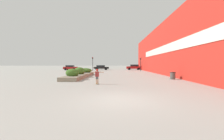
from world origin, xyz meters
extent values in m
plane|color=#A3A099|center=(0.00, 0.00, 0.00)|extent=(300.00, 300.00, 0.00)
cube|color=red|center=(7.77, 20.31, 4.35)|extent=(0.60, 47.52, 8.70)
cube|color=silver|center=(7.43, 13.67, 4.13)|extent=(0.06, 34.24, 1.20)
cube|color=gray|center=(-5.10, 13.21, 0.21)|extent=(1.98, 11.62, 0.42)
ellipsoid|color=#3D6623|center=(-5.17, 9.62, 0.78)|extent=(1.53, 1.27, 0.96)
ellipsoid|color=#3D6623|center=(-5.17, 12.96, 0.82)|extent=(1.48, 1.69, 1.06)
ellipsoid|color=#3D6623|center=(-5.16, 17.05, 0.72)|extent=(2.04, 1.92, 0.80)
cube|color=olive|center=(-1.84, 5.78, 0.08)|extent=(0.19, 0.58, 0.01)
cylinder|color=beige|center=(-1.92, 5.98, 0.03)|extent=(0.05, 0.06, 0.05)
cylinder|color=beige|center=(-1.77, 5.99, 0.03)|extent=(0.05, 0.06, 0.05)
cylinder|color=beige|center=(-1.90, 5.58, 0.03)|extent=(0.05, 0.06, 0.05)
cylinder|color=beige|center=(-1.76, 5.58, 0.03)|extent=(0.05, 0.06, 0.05)
cylinder|color=tan|center=(-1.90, 5.78, 0.38)|extent=(0.11, 0.11, 0.58)
cylinder|color=tan|center=(-1.77, 5.78, 0.38)|extent=(0.11, 0.11, 0.58)
cube|color=#4C4C51|center=(-1.84, 5.78, 0.57)|extent=(0.21, 0.18, 0.21)
cube|color=maroon|center=(-1.84, 5.78, 0.90)|extent=(0.33, 0.17, 0.46)
cylinder|color=tan|center=(-2.22, 5.77, 1.08)|extent=(0.43, 0.09, 0.08)
cylinder|color=tan|center=(-1.45, 5.79, 1.08)|extent=(0.43, 0.09, 0.08)
sphere|color=tan|center=(-1.84, 5.78, 1.23)|extent=(0.19, 0.19, 0.19)
sphere|color=red|center=(-1.84, 5.78, 1.26)|extent=(0.22, 0.22, 0.22)
cylinder|color=#514C47|center=(6.52, 10.32, 0.40)|extent=(0.59, 0.59, 0.79)
cylinder|color=black|center=(6.52, 10.32, 0.82)|extent=(0.62, 0.62, 0.05)
cube|color=black|center=(-4.63, 38.22, 0.64)|extent=(4.55, 1.87, 0.56)
cube|color=black|center=(-4.81, 38.22, 1.16)|extent=(2.50, 1.65, 0.48)
cylinder|color=black|center=(-3.22, 39.11, 0.36)|extent=(0.72, 0.22, 0.72)
cylinder|color=black|center=(-3.22, 37.33, 0.36)|extent=(0.72, 0.22, 0.72)
cylinder|color=black|center=(-6.04, 39.11, 0.36)|extent=(0.72, 0.22, 0.72)
cylinder|color=black|center=(-6.04, 37.33, 0.36)|extent=(0.72, 0.22, 0.72)
cube|color=maroon|center=(-13.38, 35.69, 0.65)|extent=(3.83, 1.88, 0.66)
cube|color=black|center=(-13.53, 35.69, 1.20)|extent=(2.10, 1.66, 0.45)
cylinder|color=black|center=(-12.19, 36.58, 0.32)|extent=(0.64, 0.22, 0.64)
cylinder|color=black|center=(-12.19, 34.79, 0.32)|extent=(0.64, 0.22, 0.64)
cylinder|color=black|center=(-14.56, 36.58, 0.32)|extent=(0.64, 0.22, 0.64)
cylinder|color=black|center=(-14.56, 34.79, 0.32)|extent=(0.64, 0.22, 0.64)
cube|color=maroon|center=(5.26, 38.46, 0.70)|extent=(4.47, 1.74, 0.69)
cube|color=black|center=(5.44, 38.46, 1.34)|extent=(2.46, 1.53, 0.58)
cylinder|color=black|center=(3.88, 37.63, 0.35)|extent=(0.70, 0.22, 0.70)
cylinder|color=black|center=(3.88, 39.29, 0.35)|extent=(0.70, 0.22, 0.70)
cylinder|color=black|center=(6.65, 37.63, 0.35)|extent=(0.70, 0.22, 0.70)
cylinder|color=black|center=(6.65, 39.29, 0.35)|extent=(0.70, 0.22, 0.70)
cylinder|color=black|center=(-6.14, 30.77, 1.54)|extent=(0.11, 0.11, 3.08)
cube|color=black|center=(-6.14, 30.77, 3.31)|extent=(0.28, 0.20, 0.45)
sphere|color=red|center=(-6.14, 30.65, 3.46)|extent=(0.15, 0.15, 0.15)
sphere|color=#2D2823|center=(-6.14, 30.65, 3.31)|extent=(0.15, 0.15, 0.15)
sphere|color=#2D2823|center=(-6.14, 30.65, 3.16)|extent=(0.15, 0.15, 0.15)
cylinder|color=black|center=(6.08, 30.83, 1.45)|extent=(0.11, 0.11, 2.90)
cube|color=black|center=(6.08, 30.83, 3.13)|extent=(0.28, 0.20, 0.45)
sphere|color=red|center=(6.08, 30.71, 3.28)|extent=(0.15, 0.15, 0.15)
sphere|color=#2D2823|center=(6.08, 30.71, 3.13)|extent=(0.15, 0.15, 0.15)
sphere|color=#2D2823|center=(6.08, 30.71, 2.98)|extent=(0.15, 0.15, 0.15)
camera|label=1|loc=(-0.15, -7.41, 1.80)|focal=24.00mm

